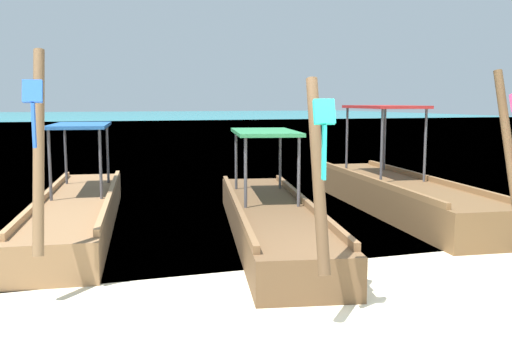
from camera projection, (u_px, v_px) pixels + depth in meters
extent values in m
plane|color=beige|center=(362.00, 309.00, 5.85)|extent=(120.00, 120.00, 0.00)
plane|color=teal|center=(104.00, 121.00, 64.18)|extent=(120.00, 120.00, 0.00)
cube|color=olive|center=(78.00, 213.00, 9.59)|extent=(1.86, 6.54, 0.53)
cube|color=#AF7F52|center=(44.00, 196.00, 9.44)|extent=(0.73, 5.91, 0.10)
cube|color=#AF7F52|center=(110.00, 194.00, 9.65)|extent=(0.73, 5.91, 0.10)
cylinder|color=brown|center=(39.00, 150.00, 6.12)|extent=(0.20, 0.76, 2.26)
cube|color=blue|center=(33.00, 91.00, 5.86)|extent=(0.21, 0.14, 0.25)
cube|color=blue|center=(34.00, 125.00, 5.88)|extent=(0.04, 0.08, 0.48)
cylinder|color=#4C4C51|center=(50.00, 165.00, 9.24)|extent=(0.06, 0.06, 1.18)
cylinder|color=#4C4C51|center=(101.00, 164.00, 9.40)|extent=(0.06, 0.06, 1.18)
cylinder|color=#4C4C51|center=(66.00, 155.00, 11.13)|extent=(0.06, 0.06, 1.18)
cylinder|color=#4C4C51|center=(108.00, 154.00, 11.29)|extent=(0.06, 0.06, 1.18)
cube|color=#235BA3|center=(80.00, 125.00, 10.19)|extent=(1.22, 2.23, 0.06)
cube|color=brown|center=(271.00, 221.00, 8.99)|extent=(2.39, 6.38, 0.51)
cube|color=brown|center=(236.00, 203.00, 8.89)|extent=(1.19, 5.67, 0.10)
cube|color=brown|center=(305.00, 201.00, 9.01)|extent=(1.19, 5.67, 0.10)
cylinder|color=brown|center=(318.00, 173.00, 5.56)|extent=(0.27, 0.82, 1.94)
cube|color=#1ECCBC|center=(324.00, 112.00, 5.26)|extent=(0.22, 0.17, 0.25)
cube|color=#1ECCBC|center=(324.00, 152.00, 5.28)|extent=(0.04, 0.08, 0.53)
cylinder|color=#4C4C51|center=(246.00, 173.00, 8.69)|extent=(0.06, 0.06, 1.10)
cylinder|color=#4C4C51|center=(299.00, 172.00, 8.78)|extent=(0.06, 0.06, 1.10)
cylinder|color=#4C4C51|center=(236.00, 160.00, 10.54)|extent=(0.06, 0.06, 1.10)
cylinder|color=#4C4C51|center=(280.00, 160.00, 10.63)|extent=(0.06, 0.06, 1.10)
cube|color=#2D844C|center=(265.00, 132.00, 9.59)|extent=(1.41, 2.24, 0.06)
cube|color=brown|center=(398.00, 197.00, 10.98)|extent=(1.98, 6.35, 0.62)
cube|color=brown|center=(370.00, 179.00, 10.82)|extent=(0.72, 5.72, 0.10)
cube|color=brown|center=(427.00, 178.00, 11.05)|extent=(0.72, 5.72, 0.10)
cylinder|color=brown|center=(508.00, 143.00, 7.63)|extent=(0.20, 0.74, 2.02)
cylinder|color=#4C4C51|center=(382.00, 146.00, 10.61)|extent=(0.06, 0.06, 1.42)
cylinder|color=#4C4C51|center=(425.00, 146.00, 10.79)|extent=(0.06, 0.06, 1.42)
cylinder|color=#4C4C51|center=(347.00, 140.00, 12.44)|extent=(0.06, 0.06, 1.42)
cylinder|color=#4C4C51|center=(385.00, 139.00, 12.61)|extent=(0.06, 0.06, 1.42)
cube|color=#AD2323|center=(384.00, 107.00, 11.52)|extent=(1.32, 2.18, 0.06)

